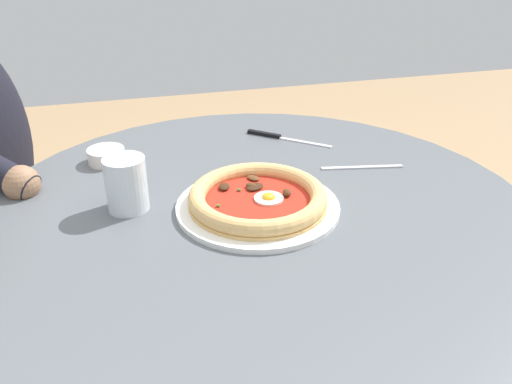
% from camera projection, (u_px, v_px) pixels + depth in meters
% --- Properties ---
extents(dining_table, '(1.01, 1.01, 0.74)m').
position_uv_depth(dining_table, '(258.00, 273.00, 1.05)').
color(dining_table, '#565B60').
rests_on(dining_table, ground).
extents(pizza_on_plate, '(0.29, 0.29, 0.04)m').
position_uv_depth(pizza_on_plate, '(259.00, 200.00, 0.98)').
color(pizza_on_plate, white).
rests_on(pizza_on_plate, dining_table).
extents(water_glass, '(0.07, 0.07, 0.10)m').
position_uv_depth(water_glass, '(127.00, 188.00, 0.96)').
color(water_glass, silver).
rests_on(water_glass, dining_table).
extents(steak_knife, '(0.17, 0.14, 0.01)m').
position_uv_depth(steak_knife, '(276.00, 136.00, 1.28)').
color(steak_knife, silver).
rests_on(steak_knife, dining_table).
extents(ramekin_capers, '(0.08, 0.08, 0.03)m').
position_uv_depth(ramekin_capers, '(106.00, 155.00, 1.15)').
color(ramekin_capers, white).
rests_on(ramekin_capers, dining_table).
extents(fork_utensil, '(0.17, 0.04, 0.00)m').
position_uv_depth(fork_utensil, '(362.00, 167.00, 1.13)').
color(fork_utensil, '#BCBCC1').
rests_on(fork_utensil, dining_table).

